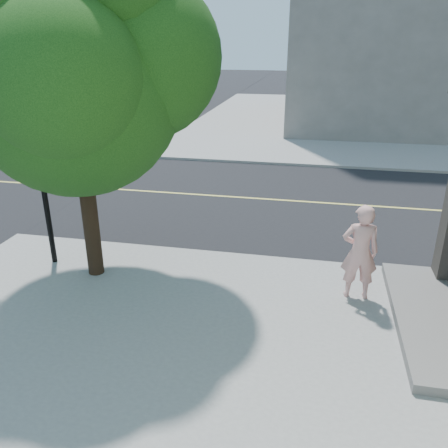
# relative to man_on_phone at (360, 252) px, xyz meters

# --- Properties ---
(ground) EXTENTS (140.00, 140.00, 0.00)m
(ground) POSITION_rel_man_on_phone_xyz_m (-7.73, 1.48, -1.11)
(ground) COLOR black
(ground) RESTS_ON ground
(road_ew) EXTENTS (140.00, 9.00, 0.01)m
(road_ew) POSITION_rel_man_on_phone_xyz_m (-7.73, 5.98, -1.10)
(road_ew) COLOR black
(road_ew) RESTS_ON ground
(sidewalk_ne) EXTENTS (29.00, 25.00, 0.12)m
(sidewalk_ne) POSITION_rel_man_on_phone_xyz_m (5.77, 22.98, -1.05)
(sidewalk_ne) COLOR gray
(sidewalk_ne) RESTS_ON ground
(man_on_phone) EXTENTS (0.75, 0.51, 1.98)m
(man_on_phone) POSITION_rel_man_on_phone_xyz_m (0.00, 0.00, 0.00)
(man_on_phone) COLOR #E3A39D
(man_on_phone) RESTS_ON sidewalk_se
(street_tree) EXTENTS (5.22, 4.74, 6.92)m
(street_tree) POSITION_rel_man_on_phone_xyz_m (-5.52, -0.10, 3.48)
(street_tree) COLOR black
(street_tree) RESTS_ON sidewalk_se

